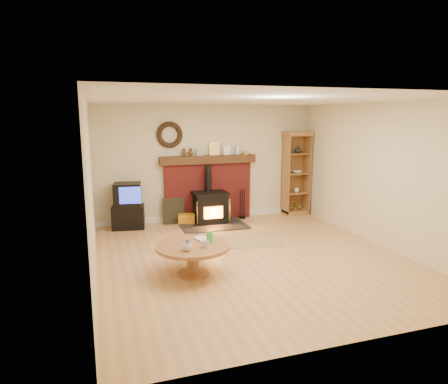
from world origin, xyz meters
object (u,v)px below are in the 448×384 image
object	(u,v)px
wood_stove	(211,209)
coffee_table	(193,250)
tv_unit	(128,207)
curio_cabinet	(296,173)

from	to	relation	value
wood_stove	coffee_table	world-z (taller)	wood_stove
tv_unit	curio_cabinet	world-z (taller)	curio_cabinet
tv_unit	curio_cabinet	xyz separation A→B (m)	(3.97, 0.09, 0.53)
coffee_table	tv_unit	bearing A→B (deg)	103.75
curio_cabinet	coffee_table	world-z (taller)	curio_cabinet
tv_unit	coffee_table	distance (m)	2.99
wood_stove	curio_cabinet	world-z (taller)	curio_cabinet
curio_cabinet	tv_unit	bearing A→B (deg)	-178.74
tv_unit	curio_cabinet	distance (m)	4.01
wood_stove	tv_unit	world-z (taller)	wood_stove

